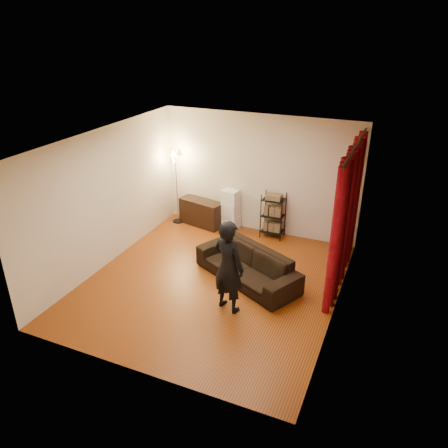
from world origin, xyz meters
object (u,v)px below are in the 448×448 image
at_px(media_cabinet, 201,213).
at_px(wire_shelf, 273,215).
at_px(person, 228,266).
at_px(sofa, 247,265).
at_px(storage_boxes, 230,209).
at_px(floor_lamp, 177,187).

bearing_deg(media_cabinet, wire_shelf, 14.52).
relative_size(person, media_cabinet, 1.54).
height_order(media_cabinet, wire_shelf, wire_shelf).
relative_size(sofa, person, 1.29).
bearing_deg(person, storage_boxes, -51.40).
distance_m(media_cabinet, wire_shelf, 1.77).
relative_size(person, storage_boxes, 1.71).
height_order(person, wire_shelf, person).
height_order(sofa, wire_shelf, wire_shelf).
bearing_deg(person, wire_shelf, -70.67).
distance_m(sofa, storage_boxes, 2.28).
height_order(storage_boxes, wire_shelf, wire_shelf).
bearing_deg(media_cabinet, person, -43.51).
xyz_separation_m(media_cabinet, storage_boxes, (0.71, 0.08, 0.17)).
bearing_deg(person, media_cabinet, -39.71).
height_order(media_cabinet, storage_boxes, storage_boxes).
xyz_separation_m(sofa, storage_boxes, (-1.16, 1.96, 0.17)).
height_order(person, floor_lamp, floor_lamp).
height_order(wire_shelf, floor_lamp, floor_lamp).
bearing_deg(media_cabinet, sofa, -32.16).
relative_size(storage_boxes, floor_lamp, 0.54).
relative_size(sofa, wire_shelf, 2.03).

